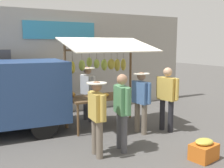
% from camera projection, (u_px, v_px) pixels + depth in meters
% --- Properties ---
extents(ground_plane, '(40.00, 40.00, 0.00)m').
position_uv_depth(ground_plane, '(107.00, 126.00, 7.68)').
color(ground_plane, '#514F4C').
extents(street_backdrop, '(9.00, 0.30, 3.40)m').
position_uv_depth(street_backdrop, '(74.00, 62.00, 9.28)').
color(street_backdrop, '#9E998E').
rests_on(street_backdrop, ground).
extents(market_stall, '(2.50, 1.46, 2.50)m').
position_uv_depth(market_stall, '(105.00, 72.00, 7.50)').
color(market_stall, brown).
rests_on(market_stall, ground).
extents(vendor_with_sunhat, '(0.43, 0.70, 1.65)m').
position_uv_depth(vendor_with_sunhat, '(88.00, 89.00, 8.07)').
color(vendor_with_sunhat, '#4C4C51').
rests_on(vendor_with_sunhat, ground).
extents(shopper_in_grey_tee, '(0.41, 0.68, 1.58)m').
position_uv_depth(shopper_in_grey_tee, '(97.00, 113.00, 5.50)').
color(shopper_in_grey_tee, '#726656').
rests_on(shopper_in_grey_tee, ground).
extents(shopper_with_shopping_bag, '(0.42, 0.69, 1.61)m').
position_uv_depth(shopper_with_shopping_bag, '(141.00, 98.00, 6.95)').
color(shopper_with_shopping_bag, '#726656').
rests_on(shopper_with_shopping_bag, ground).
extents(shopper_in_striped_shirt, '(0.32, 0.70, 1.69)m').
position_uv_depth(shopper_in_striped_shirt, '(122.00, 107.00, 5.79)').
color(shopper_in_striped_shirt, '#4C4C51').
rests_on(shopper_in_striped_shirt, ground).
extents(shopper_with_ponytail, '(0.31, 0.71, 1.71)m').
position_uv_depth(shopper_with_ponytail, '(167.00, 94.00, 7.13)').
color(shopper_with_ponytail, '#232328').
rests_on(shopper_with_ponytail, ground).
extents(produce_crate_near, '(0.59, 0.48, 0.44)m').
position_uv_depth(produce_crate_near, '(204.00, 150.00, 5.43)').
color(produce_crate_near, '#D1661E').
rests_on(produce_crate_near, ground).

